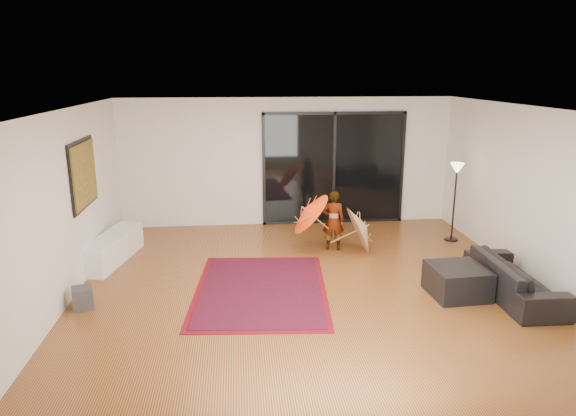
{
  "coord_description": "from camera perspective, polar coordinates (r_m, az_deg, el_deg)",
  "views": [
    {
      "loc": [
        -1.06,
        -7.21,
        3.21
      ],
      "look_at": [
        -0.27,
        0.67,
        1.1
      ],
      "focal_mm": 32.0,
      "sensor_mm": 36.0,
      "label": 1
    }
  ],
  "objects": [
    {
      "name": "floor",
      "position": [
        7.96,
        2.42,
        -8.87
      ],
      "size": [
        7.0,
        7.0,
        0.0
      ],
      "primitive_type": "plane",
      "color": "#975D29",
      "rests_on": "ground"
    },
    {
      "name": "ceiling",
      "position": [
        7.3,
        2.65,
        10.91
      ],
      "size": [
        7.0,
        7.0,
        0.0
      ],
      "primitive_type": "plane",
      "rotation": [
        3.14,
        0.0,
        0.0
      ],
      "color": "white",
      "rests_on": "wall_back"
    },
    {
      "name": "wall_back",
      "position": [
        10.92,
        -0.09,
        5.13
      ],
      "size": [
        7.0,
        0.0,
        7.0
      ],
      "primitive_type": "plane",
      "rotation": [
        1.57,
        0.0,
        0.0
      ],
      "color": "silver",
      "rests_on": "floor"
    },
    {
      "name": "wall_front",
      "position": [
        4.28,
        9.33,
        -11.05
      ],
      "size": [
        7.0,
        0.0,
        7.0
      ],
      "primitive_type": "plane",
      "rotation": [
        -1.57,
        0.0,
        0.0
      ],
      "color": "silver",
      "rests_on": "floor"
    },
    {
      "name": "wall_left",
      "position": [
        7.83,
        -23.72,
        -0.09
      ],
      "size": [
        0.0,
        7.0,
        7.0
      ],
      "primitive_type": "plane",
      "rotation": [
        1.57,
        0.0,
        1.57
      ],
      "color": "silver",
      "rests_on": "floor"
    },
    {
      "name": "wall_right",
      "position": [
        8.73,
        25.92,
        1.1
      ],
      "size": [
        0.0,
        7.0,
        7.0
      ],
      "primitive_type": "plane",
      "rotation": [
        1.57,
        0.0,
        -1.57
      ],
      "color": "silver",
      "rests_on": "floor"
    },
    {
      "name": "sliding_door",
      "position": [
        11.05,
        5.1,
        4.4
      ],
      "size": [
        3.06,
        0.07,
        2.4
      ],
      "color": "black",
      "rests_on": "wall_back"
    },
    {
      "name": "painting",
      "position": [
        8.69,
        -21.75,
        3.53
      ],
      "size": [
        0.04,
        1.28,
        1.08
      ],
      "color": "black",
      "rests_on": "wall_left"
    },
    {
      "name": "media_console",
      "position": [
        9.45,
        -18.89,
        -4.24
      ],
      "size": [
        0.77,
        1.75,
        0.47
      ],
      "primitive_type": "cube",
      "rotation": [
        0.0,
        0.0,
        -0.21
      ],
      "color": "white",
      "rests_on": "floor"
    },
    {
      "name": "speaker",
      "position": [
        7.8,
        -21.84,
        -9.26
      ],
      "size": [
        0.34,
        0.34,
        0.31
      ],
      "primitive_type": "cube",
      "rotation": [
        0.0,
        0.0,
        0.31
      ],
      "color": "#424244",
      "rests_on": "floor"
    },
    {
      "name": "persian_rug",
      "position": [
        7.89,
        -3.04,
        -9.0
      ],
      "size": [
        2.18,
        2.89,
        0.02
      ],
      "rotation": [
        0.0,
        0.0,
        -0.08
      ],
      "color": "#630814",
      "rests_on": "floor"
    },
    {
      "name": "sofa",
      "position": [
        8.28,
        23.85,
        -7.12
      ],
      "size": [
        0.8,
        1.93,
        0.56
      ],
      "primitive_type": "imported",
      "rotation": [
        0.0,
        0.0,
        1.55
      ],
      "color": "black",
      "rests_on": "floor"
    },
    {
      "name": "ottoman",
      "position": [
        8.03,
        18.29,
        -7.7
      ],
      "size": [
        0.82,
        0.82,
        0.44
      ],
      "primitive_type": "cube",
      "rotation": [
        0.0,
        0.0,
        0.06
      ],
      "color": "black",
      "rests_on": "floor"
    },
    {
      "name": "floor_lamp",
      "position": [
        10.31,
        18.19,
        2.99
      ],
      "size": [
        0.26,
        0.26,
        1.53
      ],
      "color": "black",
      "rests_on": "floor"
    },
    {
      "name": "child",
      "position": [
        9.46,
        5.05,
        -1.4
      ],
      "size": [
        0.45,
        0.33,
        1.12
      ],
      "primitive_type": "imported",
      "rotation": [
        0.0,
        0.0,
        2.97
      ],
      "color": "#999999",
      "rests_on": "floor"
    },
    {
      "name": "parasol_orange",
      "position": [
        9.28,
        1.79,
        -0.55
      ],
      "size": [
        0.72,
        0.89,
        0.9
      ],
      "rotation": [
        0.0,
        -0.85,
        0.0
      ],
      "color": "#FF3E0D",
      "rests_on": "child"
    },
    {
      "name": "parasol_white",
      "position": [
        9.46,
        8.78,
        -1.86
      ],
      "size": [
        0.55,
        0.9,
        0.94
      ],
      "rotation": [
        0.0,
        1.14,
        0.0
      ],
      "color": "white",
      "rests_on": "floor"
    }
  ]
}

